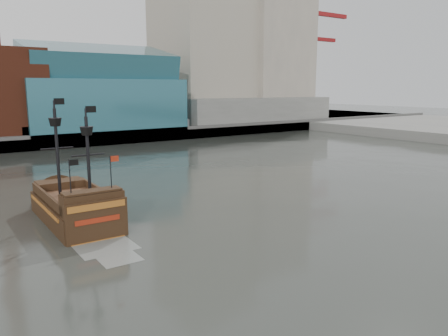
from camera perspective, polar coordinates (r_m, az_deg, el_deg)
ground at (r=27.07m, az=16.13°, el=-12.80°), size 400.00×400.00×0.00m
promenade_far at (r=109.60m, az=-24.37°, el=4.60°), size 220.00×60.00×2.00m
seawall at (r=80.87m, az=-20.50°, el=3.30°), size 220.00×1.00×2.60m
skyline at (r=103.96m, az=-21.65°, el=17.57°), size 149.00×45.00×62.00m
crane_a at (r=138.61m, az=10.81°, el=13.89°), size 22.50×4.00×32.25m
crane_b at (r=152.29m, az=10.62°, el=12.25°), size 19.10×4.00×26.25m
pirate_ship at (r=36.52m, az=-18.79°, el=-5.27°), size 4.49×13.90×10.39m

